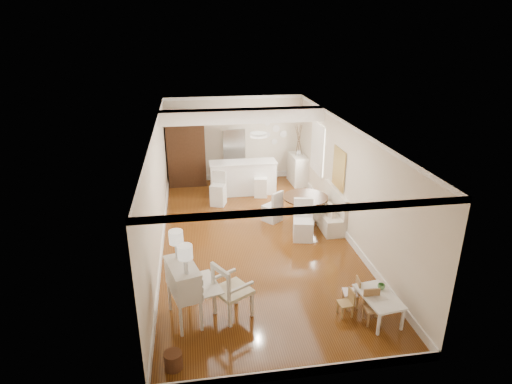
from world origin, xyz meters
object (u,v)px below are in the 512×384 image
object	(u,v)px
secretary_bureau	(184,293)
slip_chair_far	(272,206)
pantry_cabinet	(186,151)
sideboard	(298,169)
dining_table	(305,211)
gustavian_armchair	(233,289)
bar_stool_left	(218,189)
fridge	(245,156)
kids_table	(378,307)
breakfast_counter	(243,178)
kids_chair_b	(351,292)
wicker_basket	(173,360)
kids_chair_c	(373,308)
bar_stool_right	(261,181)
kids_chair_a	(345,303)
slip_chair_near	(303,220)

from	to	relation	value
secretary_bureau	slip_chair_far	size ratio (longest dim) A/B	1.31
pantry_cabinet	sideboard	bearing A→B (deg)	-7.02
secretary_bureau	dining_table	xyz separation A→B (m)	(3.11, 3.47, -0.17)
gustavian_armchair	bar_stool_left	size ratio (longest dim) A/B	1.09
pantry_cabinet	fridge	bearing A→B (deg)	-0.90
kids_table	breakfast_counter	size ratio (longest dim) A/B	0.45
kids_chair_b	pantry_cabinet	world-z (taller)	pantry_cabinet
wicker_basket	breakfast_counter	bearing A→B (deg)	74.38
kids_table	kids_chair_c	xyz separation A→B (m)	(-0.14, -0.11, 0.08)
breakfast_counter	bar_stool_left	size ratio (longest dim) A/B	2.06
wicker_basket	bar_stool_right	xyz separation A→B (m)	(2.49, 6.77, 0.34)
kids_chair_a	dining_table	distance (m)	3.79
dining_table	slip_chair_near	world-z (taller)	slip_chair_near
kids_table	kids_chair_c	distance (m)	0.19
secretary_bureau	wicker_basket	size ratio (longest dim) A/B	3.99
kids_chair_c	pantry_cabinet	xyz separation A→B (m)	(-3.18, 7.62, 0.84)
kids_chair_a	dining_table	xyz separation A→B (m)	(0.25, 3.78, 0.14)
wicker_basket	pantry_cabinet	bearing A→B (deg)	88.00
slip_chair_far	bar_stool_right	world-z (taller)	bar_stool_right
kids_chair_a	kids_chair_c	world-z (taller)	kids_chair_c
kids_chair_b	bar_stool_left	size ratio (longest dim) A/B	0.59
wicker_basket	kids_table	world-z (taller)	kids_table
dining_table	breakfast_counter	xyz separation A→B (m)	(-1.31, 2.49, 0.12)
kids_table	pantry_cabinet	xyz separation A→B (m)	(-3.31, 7.51, 0.92)
kids_chair_b	slip_chair_near	xyz separation A→B (m)	(-0.20, 2.74, 0.21)
secretary_bureau	kids_chair_b	world-z (taller)	secretary_bureau
kids_chair_a	pantry_cabinet	xyz separation A→B (m)	(-2.77, 7.35, 0.89)
wicker_basket	sideboard	bearing A→B (deg)	63.34
gustavian_armchair	slip_chair_near	size ratio (longest dim) A/B	1.08
kids_table	bar_stool_left	bearing A→B (deg)	113.49
kids_chair_c	slip_chair_near	size ratio (longest dim) A/B	0.62
slip_chair_near	bar_stool_left	distance (m)	3.11
wicker_basket	pantry_cabinet	xyz separation A→B (m)	(0.29, 8.18, 1.01)
kids_chair_b	slip_chair_far	size ratio (longest dim) A/B	0.67
slip_chair_far	pantry_cabinet	size ratio (longest dim) A/B	0.38
wicker_basket	kids_chair_c	xyz separation A→B (m)	(3.46, 0.56, 0.17)
breakfast_counter	pantry_cabinet	distance (m)	2.11
kids_table	kids_chair_a	distance (m)	0.57
kids_table	pantry_cabinet	distance (m)	8.26
slip_chair_far	secretary_bureau	bearing A→B (deg)	20.60
kids_table	bar_stool_right	bearing A→B (deg)	100.28
dining_table	pantry_cabinet	size ratio (longest dim) A/B	0.51
kids_chair_a	sideboard	size ratio (longest dim) A/B	0.51
kids_chair_a	bar_stool_right	bearing A→B (deg)	-179.50
slip_chair_near	bar_stool_left	bearing A→B (deg)	140.05
kids_chair_b	slip_chair_near	world-z (taller)	slip_chair_near
gustavian_armchair	kids_chair_a	world-z (taller)	gustavian_armchair
kids_table	fridge	size ratio (longest dim) A/B	0.52
kids_chair_c	bar_stool_left	distance (m)	6.18
kids_table	slip_chair_near	xyz separation A→B (m)	(-0.55, 3.16, 0.27)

